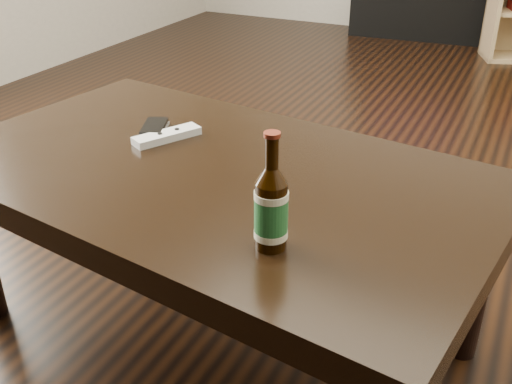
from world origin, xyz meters
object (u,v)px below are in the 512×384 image
at_px(tv_stand, 432,4).
at_px(phone, 154,128).
at_px(beer_bottle, 271,209).
at_px(coffee_table, 212,192).
at_px(remote, 167,136).

distance_m(tv_stand, phone, 3.63).
xyz_separation_m(tv_stand, beer_bottle, (0.45, -4.00, 0.35)).
xyz_separation_m(coffee_table, remote, (-0.18, 0.10, 0.08)).
distance_m(tv_stand, coffee_table, 3.76).
bearing_deg(phone, coffee_table, -50.39).
height_order(coffee_table, beer_bottle, beer_bottle).
xyz_separation_m(coffee_table, beer_bottle, (0.27, -0.25, 0.15)).
bearing_deg(remote, tv_stand, 117.62).
bearing_deg(beer_bottle, phone, 143.71).
relative_size(coffee_table, beer_bottle, 6.28).
bearing_deg(phone, beer_bottle, -59.16).
bearing_deg(tv_stand, phone, -94.74).
xyz_separation_m(beer_bottle, remote, (-0.45, 0.34, -0.07)).
bearing_deg(tv_stand, coffee_table, -90.99).
bearing_deg(coffee_table, phone, 152.49).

